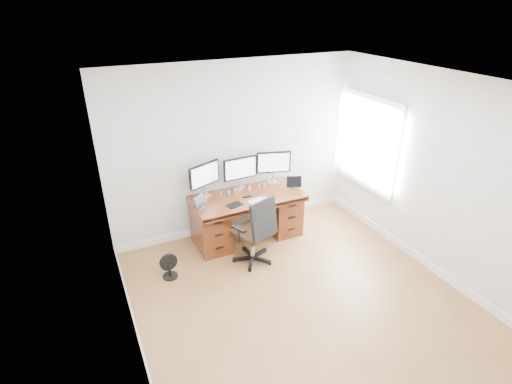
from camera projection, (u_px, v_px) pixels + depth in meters
name	position (u px, v px, depth m)	size (l,w,h in m)	color
ground	(308.00, 309.00, 4.94)	(4.50, 4.50, 0.00)	olive
back_wall	(235.00, 150.00, 6.17)	(4.00, 0.10, 2.70)	silver
right_wall	(440.00, 178.00, 5.20)	(0.10, 4.50, 2.70)	silver
desk	(247.00, 215.00, 6.25)	(1.70, 0.80, 0.75)	#582611
office_chair	(255.00, 241.00, 5.68)	(0.72, 0.72, 1.04)	black
floor_fan	(169.00, 267.00, 5.43)	(0.25, 0.21, 0.36)	black
monitor_left	(204.00, 176.00, 5.92)	(0.52, 0.24, 0.53)	silver
monitor_center	(240.00, 169.00, 6.14)	(0.55, 0.15, 0.53)	silver
monitor_right	(274.00, 163.00, 6.36)	(0.54, 0.19, 0.53)	silver
tablet_left	(200.00, 202.00, 5.70)	(0.23, 0.20, 0.19)	silver
tablet_right	(294.00, 183.00, 6.29)	(0.25, 0.16, 0.19)	silver
keyboard	(256.00, 201.00, 5.91)	(0.26, 0.11, 0.01)	silver
trackpad	(265.00, 199.00, 5.96)	(0.12, 0.12, 0.01)	#BBBDC2
drawing_tablet	(235.00, 205.00, 5.80)	(0.23, 0.15, 0.01)	black
phone	(247.00, 196.00, 6.04)	(0.13, 0.07, 0.01)	black
figurine_brown	(221.00, 194.00, 6.03)	(0.04, 0.04, 0.09)	#994F44
figurine_blue	(229.00, 192.00, 6.08)	(0.04, 0.04, 0.09)	#5DB3EF
figurine_pink	(235.00, 191.00, 6.12)	(0.04, 0.04, 0.09)	pink
figurine_yellow	(250.00, 188.00, 6.21)	(0.04, 0.04, 0.09)	#E3B56F
figurine_purple	(259.00, 186.00, 6.27)	(0.04, 0.04, 0.09)	#8F75E0
figurine_orange	(265.00, 185.00, 6.31)	(0.04, 0.04, 0.09)	#EE9143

